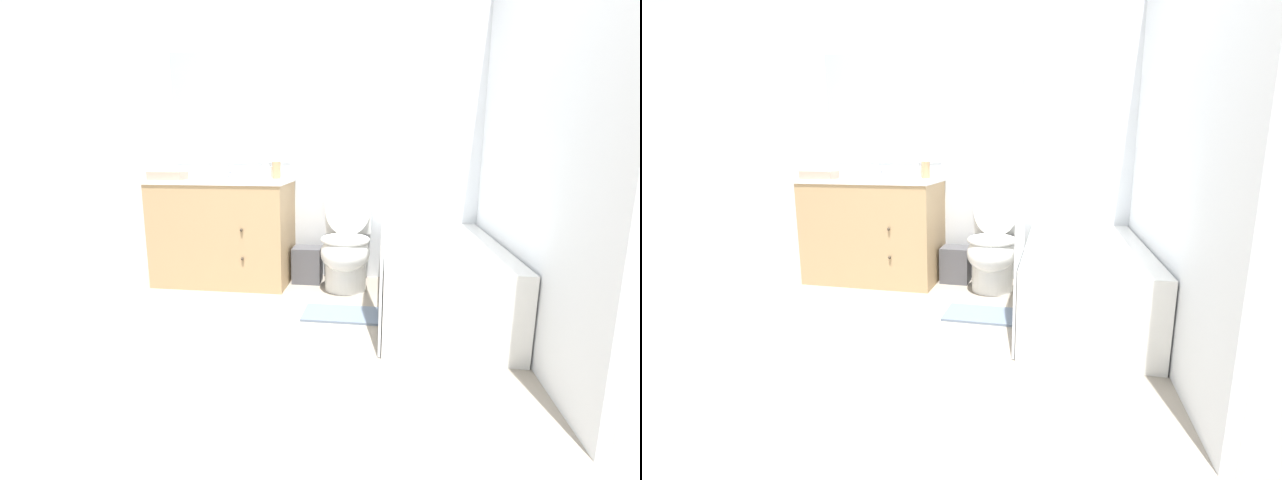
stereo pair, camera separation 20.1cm
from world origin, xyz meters
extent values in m
plane|color=gray|center=(0.00, 0.00, 0.00)|extent=(14.00, 14.00, 0.00)
cube|color=silver|center=(0.00, 1.74, 1.25)|extent=(8.00, 0.05, 2.50)
cube|color=#B2BCC6|center=(-0.77, 1.71, 1.46)|extent=(1.05, 0.01, 0.93)
cube|color=silver|center=(1.36, 0.86, 1.25)|extent=(0.05, 2.71, 2.50)
cube|color=tan|center=(-0.77, 1.42, 0.42)|extent=(1.11, 0.58, 0.85)
cube|color=white|center=(-0.77, 1.42, 0.86)|extent=(1.13, 0.60, 0.03)
cylinder|color=white|center=(-0.77, 1.42, 0.82)|extent=(0.31, 0.31, 0.10)
sphere|color=#382D23|center=(-0.52, 1.12, 0.51)|extent=(0.02, 0.02, 0.02)
sphere|color=#382D23|center=(-0.52, 1.12, 0.28)|extent=(0.02, 0.02, 0.02)
cylinder|color=silver|center=(-0.77, 1.62, 0.90)|extent=(0.04, 0.04, 0.04)
cylinder|color=silver|center=(-0.77, 1.58, 0.96)|extent=(0.02, 0.11, 0.09)
cylinder|color=silver|center=(-0.83, 1.62, 0.90)|extent=(0.03, 0.03, 0.04)
cylinder|color=silver|center=(-0.72, 1.62, 0.90)|extent=(0.03, 0.03, 0.04)
cylinder|color=white|center=(0.27, 1.34, 0.12)|extent=(0.33, 0.33, 0.23)
ellipsoid|color=white|center=(0.27, 1.29, 0.32)|extent=(0.39, 0.45, 0.29)
torus|color=white|center=(0.27, 1.29, 0.43)|extent=(0.39, 0.39, 0.04)
cube|color=white|center=(0.27, 1.60, 0.61)|extent=(0.38, 0.18, 0.36)
ellipsoid|color=white|center=(0.27, 1.49, 0.63)|extent=(0.37, 0.13, 0.42)
cube|color=white|center=(0.94, 0.94, 0.25)|extent=(0.76, 1.54, 0.50)
cube|color=#A8ADAE|center=(0.94, 0.94, 0.50)|extent=(0.64, 1.42, 0.01)
cube|color=white|center=(0.55, 0.46, 0.98)|extent=(0.01, 0.53, 1.95)
cube|color=#4C4C51|center=(-0.07, 1.50, 0.15)|extent=(0.24, 0.20, 0.30)
cube|color=beige|center=(-0.44, 1.59, 0.93)|extent=(0.12, 0.11, 0.09)
ellipsoid|color=white|center=(-0.44, 1.59, 0.99)|extent=(0.05, 0.03, 0.03)
cylinder|color=tan|center=(-0.33, 1.50, 0.95)|extent=(0.07, 0.07, 0.14)
cylinder|color=silver|center=(-0.33, 1.50, 1.03)|extent=(0.04, 0.04, 0.03)
cube|color=tan|center=(-1.16, 1.25, 0.91)|extent=(0.28, 0.15, 0.07)
cube|color=white|center=(0.79, 0.45, 0.54)|extent=(0.34, 0.19, 0.08)
cube|color=slate|center=(0.29, 0.78, 0.01)|extent=(0.52, 0.31, 0.02)
camera|label=1|loc=(0.53, -1.99, 1.12)|focal=24.00mm
camera|label=2|loc=(0.73, -1.95, 1.12)|focal=24.00mm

